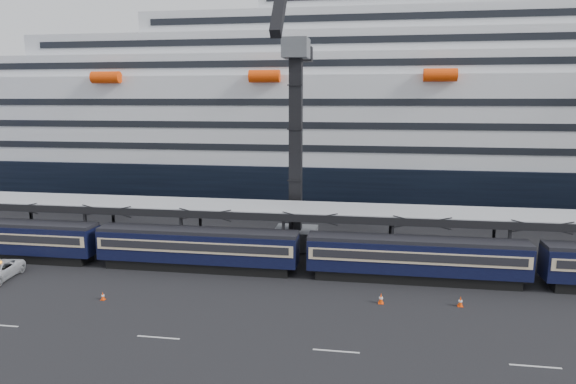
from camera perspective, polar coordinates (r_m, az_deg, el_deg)
ground at (r=39.91m, az=26.97°, el=-14.34°), size 260.00×260.00×0.00m
train at (r=47.19m, az=18.09°, el=-7.09°), size 133.05×3.00×4.05m
canopy at (r=51.15m, az=22.75°, el=-2.53°), size 130.00×6.25×5.53m
cruise_ship at (r=81.36m, az=17.14°, el=7.33°), size 214.09×28.84×34.00m
crane_dark_near at (r=53.84m, az=0.80°, el=6.07°), size 4.50×17.75×35.08m
traffic_cone_b at (r=44.51m, az=-19.88°, el=-10.79°), size 0.34×0.34×0.69m
traffic_cone_c at (r=42.85m, az=18.60°, el=-11.45°), size 0.41×0.41×0.83m
traffic_cone_d at (r=41.88m, az=10.29°, el=-11.54°), size 0.43×0.43×0.86m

